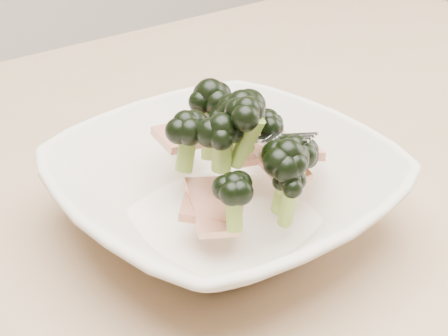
{
  "coord_description": "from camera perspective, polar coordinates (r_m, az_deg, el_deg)",
  "views": [
    {
      "loc": [
        -0.31,
        -0.37,
        1.04
      ],
      "look_at": [
        -0.07,
        -0.05,
        0.8
      ],
      "focal_mm": 50.0,
      "sensor_mm": 36.0,
      "label": 1
    }
  ],
  "objects": [
    {
      "name": "dining_table",
      "position": [
        0.62,
        2.14,
        -8.11
      ],
      "size": [
        1.2,
        0.8,
        0.75
      ],
      "color": "tan",
      "rests_on": "ground"
    },
    {
      "name": "broccoli_dish",
      "position": [
        0.48,
        0.28,
        -1.2
      ],
      "size": [
        0.26,
        0.26,
        0.12
      ],
      "color": "beige",
      "rests_on": "dining_table"
    }
  ]
}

